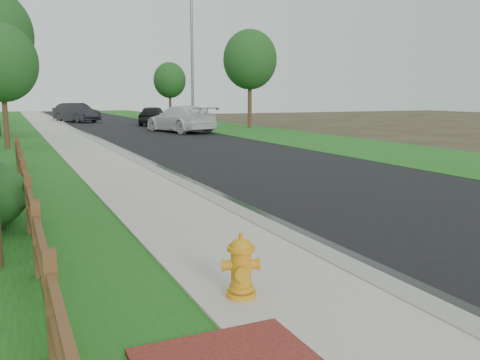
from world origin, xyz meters
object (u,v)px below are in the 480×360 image
fire_hydrant (241,268)px  white_suv (181,119)px  streetlight (189,50)px  ranch_fence (27,190)px  dark_car_mid (153,115)px

fire_hydrant → white_suv: (8.22, 27.54, 0.44)m
fire_hydrant → white_suv: white_suv is taller
fire_hydrant → streetlight: (9.97, 30.59, 5.25)m
ranch_fence → streetlight: bearing=64.2°
dark_car_mid → ranch_fence: bearing=95.0°
ranch_fence → fire_hydrant: size_ratio=21.77×
ranch_fence → white_suv: (10.36, 22.06, 0.28)m
white_suv → dark_car_mid: white_suv is taller
ranch_fence → dark_car_mid: dark_car_mid is taller
fire_hydrant → streetlight: streetlight is taller
white_suv → ranch_fence: bearing=51.3°
streetlight → white_suv: bearing=-119.9°
fire_hydrant → white_suv: 28.75m
white_suv → dark_car_mid: (0.44, 8.67, -0.08)m
fire_hydrant → streetlight: size_ratio=0.08×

